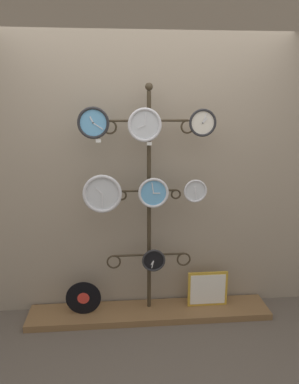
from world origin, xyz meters
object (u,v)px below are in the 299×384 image
(display_stand, at_px, (149,236))
(clock_middle_center, at_px, (153,193))
(clock_bottom_center, at_px, (154,260))
(clock_middle_left, at_px, (102,194))
(clock_middle_right, at_px, (195,191))
(clock_top_right, at_px, (203,123))
(picture_frame, at_px, (208,289))
(vinyl_record, at_px, (83,298))
(clock_top_left, at_px, (93,123))
(clock_top_center, at_px, (145,125))

(display_stand, distance_m, clock_middle_center, 0.43)
(clock_bottom_center, bearing_deg, display_stand, 106.37)
(clock_middle_left, bearing_deg, clock_middle_right, 1.95)
(clock_top_right, distance_m, picture_frame, 1.54)
(display_stand, distance_m, vinyl_record, 0.81)
(clock_bottom_center, relative_size, picture_frame, 0.56)
(vinyl_record, bearing_deg, display_stand, 7.49)
(clock_top_left, xyz_separation_m, picture_frame, (1.00, 0.06, -1.53))
(clock_middle_right, distance_m, vinyl_record, 1.38)
(clock_top_left, height_order, clock_top_center, clock_top_left)
(vinyl_record, bearing_deg, clock_middle_center, -1.34)
(display_stand, xyz_separation_m, clock_top_right, (0.43, -0.11, 1.00))
(display_stand, distance_m, clock_middle_left, 0.60)
(clock_top_left, bearing_deg, display_stand, 11.49)
(display_stand, relative_size, clock_middle_right, 10.37)
(clock_top_right, height_order, clock_middle_left, clock_top_right)
(clock_middle_right, distance_m, picture_frame, 0.97)
(clock_top_center, distance_m, vinyl_record, 1.62)
(display_stand, bearing_deg, clock_middle_right, -13.17)
(clock_top_right, xyz_separation_m, picture_frame, (0.12, 0.08, -1.53))
(clock_top_right, relative_size, clock_middle_center, 0.87)
(picture_frame, bearing_deg, display_stand, 176.47)
(clock_top_right, xyz_separation_m, clock_middle_left, (-0.82, -0.01, -0.57))
(display_stand, bearing_deg, picture_frame, -3.53)
(clock_top_right, relative_size, clock_middle_right, 1.13)
(clock_top_center, xyz_separation_m, vinyl_record, (-0.55, 0.03, -1.53))
(clock_top_right, xyz_separation_m, vinyl_record, (-1.02, 0.03, -1.54))
(clock_middle_left, distance_m, clock_middle_right, 0.79)
(clock_top_center, xyz_separation_m, picture_frame, (0.59, 0.07, -1.51))
(clock_top_left, distance_m, vinyl_record, 1.55)
(clock_top_left, relative_size, picture_frame, 0.69)
(clock_top_left, xyz_separation_m, clock_middle_center, (0.48, -0.00, -0.58))
(display_stand, xyz_separation_m, clock_middle_left, (-0.40, -0.12, 0.43))
(clock_middle_center, bearing_deg, clock_top_center, -171.71)
(clock_top_center, distance_m, picture_frame, 1.63)
(clock_bottom_center, bearing_deg, clock_middle_left, -178.51)
(picture_frame, bearing_deg, clock_middle_left, -174.92)
(clock_top_center, height_order, clock_middle_right, clock_top_center)
(display_stand, bearing_deg, clock_top_left, -168.51)
(clock_middle_center, bearing_deg, clock_middle_left, -176.71)
(clock_top_right, distance_m, clock_middle_center, 0.70)
(clock_top_right, relative_size, picture_frame, 0.61)
(clock_top_left, xyz_separation_m, clock_middle_right, (0.84, 0.00, -0.58))
(clock_middle_right, relative_size, vinyl_record, 0.64)
(clock_top_left, xyz_separation_m, clock_top_center, (0.41, -0.01, -0.02))
(clock_top_left, distance_m, picture_frame, 1.83)
(clock_middle_center, relative_size, vinyl_record, 0.83)
(clock_middle_center, bearing_deg, display_stand, 107.59)
(clock_top_left, bearing_deg, clock_top_center, -1.63)
(clock_top_left, height_order, picture_frame, clock_top_left)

